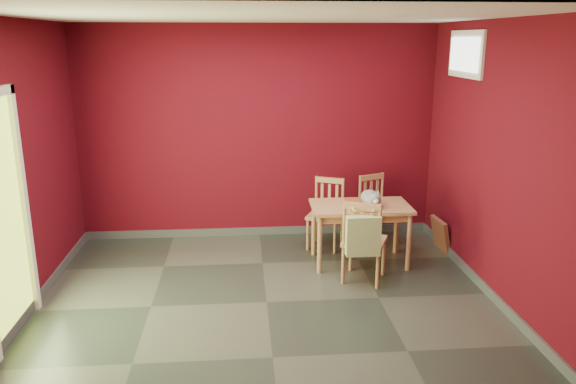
{
  "coord_description": "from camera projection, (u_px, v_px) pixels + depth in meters",
  "views": [
    {
      "loc": [
        -0.22,
        -5.05,
        2.51
      ],
      "look_at": [
        0.25,
        0.45,
        1.0
      ],
      "focal_mm": 35.0,
      "sensor_mm": 36.0,
      "label": 1
    }
  ],
  "objects": [
    {
      "name": "ground",
      "position": [
        267.0,
        302.0,
        5.54
      ],
      "size": [
        4.5,
        4.5,
        0.0
      ],
      "primitive_type": "plane",
      "color": "#2D342D",
      "rests_on": "ground"
    },
    {
      "name": "room_shell",
      "position": [
        267.0,
        297.0,
        5.52
      ],
      "size": [
        4.5,
        4.5,
        4.5
      ],
      "color": "#4B0712",
      "rests_on": "ground"
    },
    {
      "name": "doorway",
      "position": [
        1.0,
        211.0,
        4.67
      ],
      "size": [
        0.06,
        1.01,
        2.13
      ],
      "color": "#B7D838",
      "rests_on": "ground"
    },
    {
      "name": "window",
      "position": [
        466.0,
        54.0,
        6.06
      ],
      "size": [
        0.05,
        0.9,
        0.5
      ],
      "color": "white",
      "rests_on": "room_shell"
    },
    {
      "name": "outlet_plate",
      "position": [
        379.0,
        210.0,
        7.5
      ],
      "size": [
        0.08,
        0.02,
        0.12
      ],
      "primitive_type": "cube",
      "color": "silver",
      "rests_on": "room_shell"
    },
    {
      "name": "dining_table",
      "position": [
        360.0,
        212.0,
        6.37
      ],
      "size": [
        1.11,
        0.66,
        0.69
      ],
      "color": "#B07C52",
      "rests_on": "ground"
    },
    {
      "name": "table_runner",
      "position": [
        362.0,
        212.0,
        6.26
      ],
      "size": [
        0.29,
        0.6,
        0.31
      ],
      "color": "#964A26",
      "rests_on": "dining_table"
    },
    {
      "name": "chair_far_left",
      "position": [
        326.0,
        212.0,
        6.93
      ],
      "size": [
        0.53,
        0.53,
        0.86
      ],
      "color": "#B07C52",
      "rests_on": "ground"
    },
    {
      "name": "chair_far_right",
      "position": [
        377.0,
        209.0,
        7.08
      ],
      "size": [
        0.53,
        0.53,
        0.86
      ],
      "color": "#B07C52",
      "rests_on": "ground"
    },
    {
      "name": "chair_near",
      "position": [
        364.0,
        240.0,
        5.91
      ],
      "size": [
        0.56,
        0.56,
        0.91
      ],
      "color": "#B07C52",
      "rests_on": "ground"
    },
    {
      "name": "tote_bag",
      "position": [
        363.0,
        236.0,
        5.67
      ],
      "size": [
        0.35,
        0.2,
        0.48
      ],
      "color": "#99B271",
      "rests_on": "chair_near"
    },
    {
      "name": "cat",
      "position": [
        371.0,
        195.0,
        6.32
      ],
      "size": [
        0.33,
        0.5,
        0.23
      ],
      "primitive_type": null,
      "rotation": [
        0.0,
        0.0,
        -0.2
      ],
      "color": "slate",
      "rests_on": "table_runner"
    },
    {
      "name": "picture_frame",
      "position": [
        440.0,
        235.0,
        6.85
      ],
      "size": [
        0.16,
        0.41,
        0.4
      ],
      "color": "brown",
      "rests_on": "ground"
    }
  ]
}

